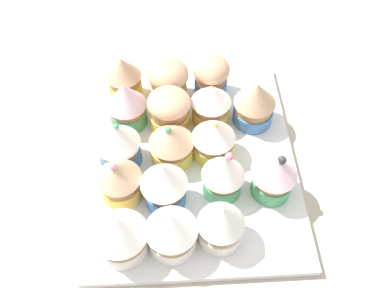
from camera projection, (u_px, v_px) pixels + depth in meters
The scene contains 19 objects.
ground_plane at pixel (192, 167), 63.18cm from camera, with size 180.00×180.00×3.00cm, color #B2A899.
baking_tray at pixel (192, 159), 61.49cm from camera, with size 29.49×36.03×1.20cm.
cupcake_0 at pixel (120, 234), 49.31cm from camera, with size 6.70×6.70×7.86cm.
cupcake_1 at pixel (172, 230), 49.78cm from camera, with size 6.44×6.44×7.60cm.
cupcake_2 at pixel (221, 223), 50.32cm from camera, with size 5.88×5.88×7.74cm.
cupcake_3 at pixel (119, 179), 54.23cm from camera, with size 5.90×5.90×7.50cm.
cupcake_4 at pixel (164, 183), 53.19cm from camera, with size 6.15×6.15×8.23cm.
cupcake_5 at pixel (223, 173), 54.42cm from camera, with size 5.73×5.73×8.11cm.
cupcake_6 at pixel (274, 175), 54.50cm from camera, with size 6.01×6.01×7.65cm.
cupcake_7 at pixel (118, 145), 57.29cm from camera, with size 6.34×6.34×7.96cm.
cupcake_8 at pixel (172, 145), 58.06cm from camera, with size 6.32×6.32×6.84cm.
cupcake_9 at pixel (214, 137), 58.57cm from camera, with size 6.18×6.18×7.35cm.
cupcake_10 at pixel (127, 104), 61.76cm from camera, with size 5.97×5.97×7.80cm.
cupcake_11 at pixel (169, 110), 61.73cm from camera, with size 6.37×6.37×6.69cm.
cupcake_12 at pixel (211, 103), 62.23cm from camera, with size 5.96×5.96×7.27cm.
cupcake_13 at pixel (255, 103), 62.01cm from camera, with size 6.25×6.25×7.69cm.
cupcake_14 at pixel (124, 77), 65.23cm from camera, with size 5.56×5.56×7.63cm.
cupcake_15 at pixel (168, 80), 65.51cm from camera, with size 6.41×6.41×6.70cm.
cupcake_16 at pixel (211, 76), 66.02cm from camera, with size 5.78×5.78×6.68cm.
Camera 1 is at (-1.93, -35.01, 51.17)cm, focal length 39.24 mm.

